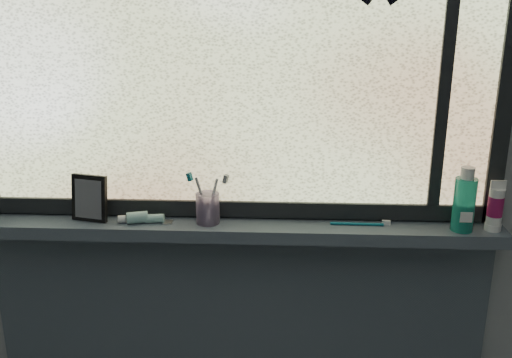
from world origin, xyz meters
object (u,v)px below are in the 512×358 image
object	(u,v)px
toothbrush_cup	(208,208)
mouthwash_bottle	(465,199)
vanity_mirror	(89,198)
cream_tube	(496,204)

from	to	relation	value
toothbrush_cup	mouthwash_bottle	bearing A→B (deg)	-1.46
vanity_mirror	cream_tube	xyz separation A→B (m)	(1.21, -0.02, 0.01)
mouthwash_bottle	cream_tube	size ratio (longest dim) A/B	1.46
toothbrush_cup	mouthwash_bottle	world-z (taller)	mouthwash_bottle
vanity_mirror	toothbrush_cup	bearing A→B (deg)	12.51
toothbrush_cup	mouthwash_bottle	size ratio (longest dim) A/B	0.59
toothbrush_cup	cream_tube	distance (m)	0.85
toothbrush_cup	mouthwash_bottle	xyz separation A→B (m)	(0.76, -0.02, 0.05)
mouthwash_bottle	vanity_mirror	bearing A→B (deg)	178.79
vanity_mirror	cream_tube	world-z (taller)	vanity_mirror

